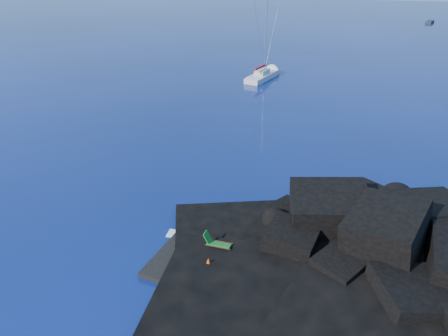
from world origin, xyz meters
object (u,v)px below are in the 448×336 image
at_px(marker_cone, 208,262).
at_px(distant_boat_a, 430,23).
at_px(sailboat, 263,79).
at_px(sunbather, 252,275).
at_px(deck_chair, 219,241).

distance_m(marker_cone, distant_boat_a, 125.99).
xyz_separation_m(sailboat, sunbather, (9.52, -46.31, 0.51)).
relative_size(sunbather, distant_boat_a, 0.33).
relative_size(deck_chair, distant_boat_a, 0.35).
bearing_deg(marker_cone, deck_chair, 87.83).
bearing_deg(deck_chair, sunbather, -38.04).
distance_m(sailboat, sunbather, 47.28).
relative_size(deck_chair, sunbather, 1.04).
xyz_separation_m(marker_cone, distant_boat_a, (25.12, 123.46, -0.66)).
height_order(sailboat, marker_cone, sailboat).
bearing_deg(marker_cone, sailboat, 98.47).
distance_m(sailboat, distant_boat_a, 83.71).
bearing_deg(deck_chair, distant_boat_a, 78.66).
height_order(marker_cone, distant_boat_a, marker_cone).
height_order(deck_chair, sunbather, deck_chair).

